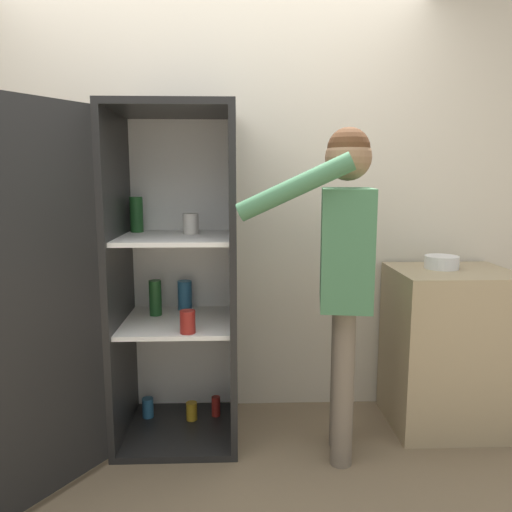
# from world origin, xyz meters

# --- Properties ---
(ground_plane) EXTENTS (12.00, 12.00, 0.00)m
(ground_plane) POSITION_xyz_m (0.00, 0.00, 0.00)
(ground_plane) COLOR #7A664C
(wall_back) EXTENTS (7.00, 0.06, 2.55)m
(wall_back) POSITION_xyz_m (0.00, 0.98, 1.27)
(wall_back) COLOR beige
(wall_back) RESTS_ON ground_plane
(refrigerator) EXTENTS (1.06, 1.20, 1.82)m
(refrigerator) POSITION_xyz_m (-0.31, 0.53, 0.90)
(refrigerator) COLOR black
(refrigerator) RESTS_ON ground_plane
(person) EXTENTS (0.70, 0.57, 1.69)m
(person) POSITION_xyz_m (0.67, 0.34, 1.08)
(person) COLOR #726656
(person) RESTS_ON ground_plane
(counter) EXTENTS (0.66, 0.56, 0.93)m
(counter) POSITION_xyz_m (1.37, 0.65, 0.46)
(counter) COLOR tan
(counter) RESTS_ON ground_plane
(bowl) EXTENTS (0.19, 0.19, 0.07)m
(bowl) POSITION_xyz_m (1.32, 0.70, 0.97)
(bowl) COLOR white
(bowl) RESTS_ON counter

